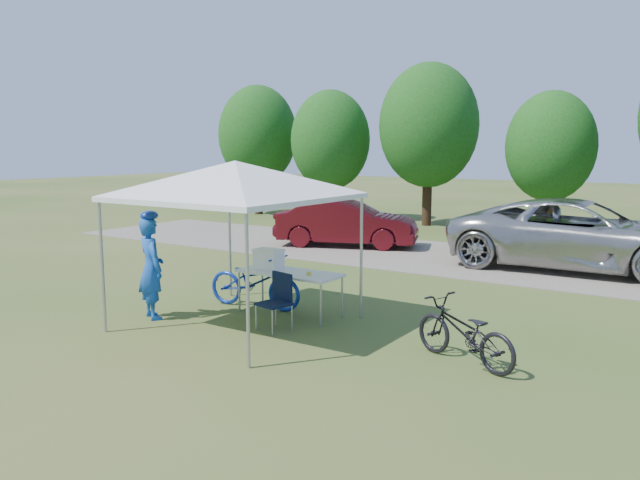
# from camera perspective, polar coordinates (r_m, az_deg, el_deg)

# --- Properties ---
(ground) EXTENTS (100.00, 100.00, 0.00)m
(ground) POSITION_cam_1_polar(r_m,az_deg,el_deg) (10.62, -7.49, -7.68)
(ground) COLOR #2D5119
(ground) RESTS_ON ground
(gravel_strip) EXTENTS (24.00, 5.00, 0.02)m
(gravel_strip) POSITION_cam_1_polar(r_m,az_deg,el_deg) (17.30, 10.23, -1.45)
(gravel_strip) COLOR gray
(gravel_strip) RESTS_ON ground
(canopy) EXTENTS (4.53, 4.53, 3.00)m
(canopy) POSITION_cam_1_polar(r_m,az_deg,el_deg) (10.21, -7.78, 6.77)
(canopy) COLOR #A5A5AA
(canopy) RESTS_ON ground
(treeline) EXTENTS (24.89, 4.28, 6.30)m
(treeline) POSITION_cam_1_polar(r_m,az_deg,el_deg) (22.82, 15.94, 9.60)
(treeline) COLOR #382314
(treeline) RESTS_ON ground
(folding_table) EXTENTS (1.88, 0.78, 0.77)m
(folding_table) POSITION_cam_1_polar(r_m,az_deg,el_deg) (11.01, -2.80, -3.14)
(folding_table) COLOR white
(folding_table) RESTS_ON ground
(folding_chair) EXTENTS (0.55, 0.57, 0.91)m
(folding_chair) POSITION_cam_1_polar(r_m,az_deg,el_deg) (10.20, -3.87, -5.16)
(folding_chair) COLOR black
(folding_chair) RESTS_ON ground
(cooler) EXTENTS (0.50, 0.34, 0.36)m
(cooler) POSITION_cam_1_polar(r_m,az_deg,el_deg) (11.25, -4.72, -1.73)
(cooler) COLOR white
(cooler) RESTS_ON folding_table
(ice_cream_cup) EXTENTS (0.08, 0.08, 0.06)m
(ice_cream_cup) POSITION_cam_1_polar(r_m,az_deg,el_deg) (10.70, -1.01, -3.08)
(ice_cream_cup) COLOR yellow
(ice_cream_cup) RESTS_ON folding_table
(cyclist) EXTENTS (0.76, 0.64, 1.76)m
(cyclist) POSITION_cam_1_polar(r_m,az_deg,el_deg) (11.13, -15.17, -2.51)
(cyclist) COLOR blue
(cyclist) RESTS_ON ground
(bike_blue) EXTENTS (1.96, 0.92, 0.99)m
(bike_blue) POSITION_cam_1_polar(r_m,az_deg,el_deg) (11.57, -5.98, -3.78)
(bike_blue) COLOR #12309E
(bike_blue) RESTS_ON ground
(bike_dark) EXTENTS (1.80, 1.15, 0.89)m
(bike_dark) POSITION_cam_1_polar(r_m,az_deg,el_deg) (8.80, 13.01, -8.21)
(bike_dark) COLOR black
(bike_dark) RESTS_ON ground
(minivan) EXTENTS (6.20, 3.03, 1.70)m
(minivan) POSITION_cam_1_polar(r_m,az_deg,el_deg) (16.25, 22.68, 0.46)
(minivan) COLOR #B6B5B1
(minivan) RESTS_ON gravel_strip
(sedan) EXTENTS (4.44, 2.83, 1.38)m
(sedan) POSITION_cam_1_polar(r_m,az_deg,el_deg) (18.64, 2.44, 1.56)
(sedan) COLOR #530D14
(sedan) RESTS_ON gravel_strip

